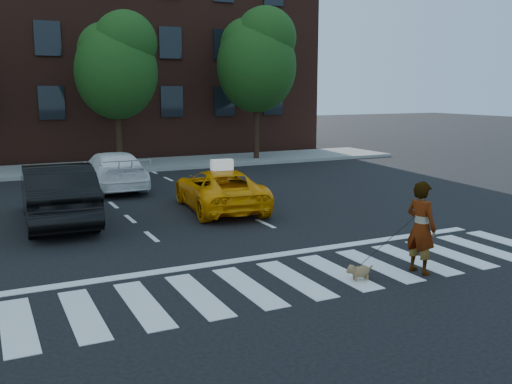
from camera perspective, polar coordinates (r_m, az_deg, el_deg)
ground at (r=11.23m, az=3.89°, el=-8.71°), size 120.00×120.00×0.00m
crosswalk at (r=11.22m, az=3.89°, el=-8.68°), size 13.00×2.40×0.01m
stop_line at (r=12.57m, az=0.23°, el=-6.57°), size 12.00×0.30×0.01m
sidewalk_far at (r=27.44m, az=-14.66°, el=2.44°), size 30.00×4.00×0.15m
building at (r=34.68m, az=-17.69°, el=13.68°), size 26.00×10.00×12.00m
tree_mid at (r=26.85m, az=-13.77°, el=12.54°), size 3.69×3.69×7.10m
tree_right at (r=29.21m, az=0.10°, el=13.43°), size 4.00×4.00×7.70m
taxi at (r=17.44m, az=-3.66°, el=0.26°), size 2.58×4.70×1.25m
black_sedan at (r=16.53m, az=-19.22°, el=-0.13°), size 1.94×5.09×1.66m
white_suv at (r=21.67m, az=-14.18°, el=2.11°), size 1.94×4.77×1.38m
woman at (r=11.80m, az=16.17°, el=-3.44°), size 0.55×0.74×1.87m
dog at (r=11.25m, az=10.25°, el=-7.79°), size 0.57×0.27×0.32m
taxi_sign at (r=17.14m, az=-3.43°, el=2.74°), size 0.68×0.35×0.32m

